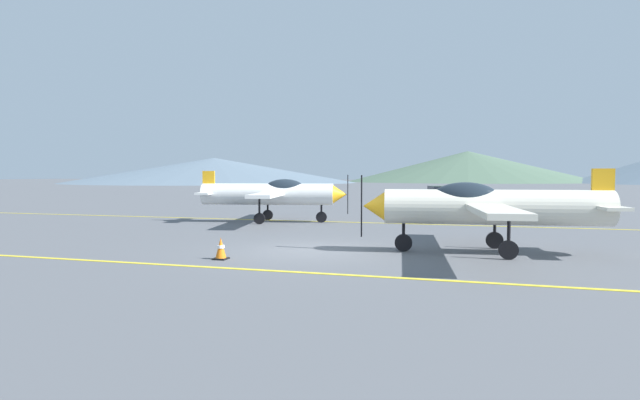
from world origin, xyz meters
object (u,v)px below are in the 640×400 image
object	(u,v)px
car_sedan	(453,200)
traffic_cone_front	(221,249)
airplane_mid	(273,193)
airplane_near	(485,206)

from	to	relation	value
car_sedan	traffic_cone_front	world-z (taller)	car_sedan
car_sedan	airplane_mid	bearing A→B (deg)	-138.56
car_sedan	traffic_cone_front	xyz separation A→B (m)	(-5.66, -17.44, -0.56)
airplane_near	airplane_mid	size ratio (longest dim) A/B	1.00
airplane_near	airplane_mid	distance (m)	11.80
airplane_near	car_sedan	world-z (taller)	airplane_near
airplane_near	traffic_cone_front	world-z (taller)	airplane_near
airplane_mid	car_sedan	size ratio (longest dim) A/B	1.76
airplane_near	airplane_mid	world-z (taller)	same
airplane_near	car_sedan	xyz separation A→B (m)	(-1.18, 14.41, -0.53)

